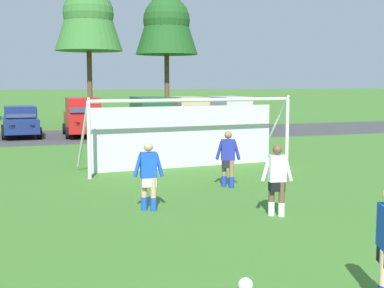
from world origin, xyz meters
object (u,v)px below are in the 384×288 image
(player_trailing_back, at_px, (228,159))
(parked_car_slot_left, at_px, (21,121))
(soccer_goal, at_px, (187,132))
(parked_car_slot_center_left, at_px, (83,116))
(player_winger_right, at_px, (277,180))
(parked_car_slot_right, at_px, (230,114))
(parked_car_slot_center, at_px, (151,115))
(player_midfield_center, at_px, (149,176))
(soccer_ball, at_px, (246,285))
(parked_car_slot_center_right, at_px, (189,114))

(player_trailing_back, xyz_separation_m, parked_car_slot_left, (-5.35, 17.00, 0.05))
(player_trailing_back, relative_size, parked_car_slot_left, 0.39)
(player_trailing_back, bearing_deg, parked_car_slot_left, 107.48)
(soccer_goal, relative_size, parked_car_slot_center_left, 1.61)
(player_winger_right, xyz_separation_m, parked_car_slot_center_left, (-1.72, 20.04, 0.29))
(player_winger_right, bearing_deg, soccer_goal, 88.11)
(player_trailing_back, distance_m, parked_car_slot_right, 17.91)
(parked_car_slot_center, bearing_deg, player_midfield_center, -104.60)
(soccer_goal, xyz_separation_m, parked_car_slot_left, (-5.34, 13.27, -0.42))
(soccer_ball, height_order, parked_car_slot_left, parked_car_slot_left)
(parked_car_slot_center_right, distance_m, parked_car_slot_right, 2.65)
(soccer_goal, height_order, parked_car_slot_left, soccer_goal)
(soccer_ball, height_order, parked_car_slot_right, parked_car_slot_right)
(parked_car_slot_center, relative_size, parked_car_slot_right, 0.99)
(player_winger_right, bearing_deg, parked_car_slot_center_right, 77.09)
(player_trailing_back, relative_size, parked_car_slot_right, 0.35)
(parked_car_slot_left, bearing_deg, player_winger_right, -76.03)
(parked_car_slot_center_right, relative_size, parked_car_slot_right, 0.98)
(parked_car_slot_center, height_order, parked_car_slot_right, same)
(soccer_ball, height_order, player_trailing_back, player_trailing_back)
(parked_car_slot_center, bearing_deg, player_winger_right, -96.49)
(soccer_ball, bearing_deg, parked_car_slot_center, 78.70)
(player_midfield_center, distance_m, player_winger_right, 3.01)
(player_midfield_center, bearing_deg, player_trailing_back, 35.24)
(soccer_ball, bearing_deg, parked_car_slot_right, 67.67)
(soccer_goal, height_order, parked_car_slot_center_right, soccer_goal)
(parked_car_slot_center_left, xyz_separation_m, parked_car_slot_center, (4.06, 0.48, 0.00))
(player_midfield_center, height_order, parked_car_slot_center, parked_car_slot_center)
(player_trailing_back, relative_size, parked_car_slot_center, 0.35)
(soccer_ball, distance_m, soccer_goal, 11.54)
(parked_car_slot_center_right, bearing_deg, player_trailing_back, -104.68)
(soccer_ball, distance_m, parked_car_slot_center_left, 23.98)
(parked_car_slot_right, bearing_deg, soccer_ball, -112.33)
(player_winger_right, distance_m, parked_car_slot_left, 21.12)
(soccer_goal, relative_size, player_midfield_center, 4.60)
(player_midfield_center, bearing_deg, parked_car_slot_left, 97.39)
(player_midfield_center, relative_size, player_trailing_back, 1.00)
(parked_car_slot_center, xyz_separation_m, parked_car_slot_center_right, (2.28, -0.37, 0.00))
(soccer_ball, height_order, parked_car_slot_center_left, parked_car_slot_center_left)
(parked_car_slot_center_left, bearing_deg, parked_car_slot_center, 6.76)
(player_trailing_back, distance_m, parked_car_slot_center_left, 16.66)
(parked_car_slot_left, distance_m, parked_car_slot_center_left, 3.42)
(soccer_ball, xyz_separation_m, parked_car_slot_right, (9.81, 23.88, 1.00))
(soccer_ball, xyz_separation_m, parked_car_slot_center_right, (7.17, 24.06, 1.00))
(parked_car_slot_center_left, relative_size, parked_car_slot_right, 1.00)
(player_winger_right, xyz_separation_m, parked_car_slot_left, (-5.10, 20.49, 0.05))
(soccer_goal, distance_m, parked_car_slot_left, 14.31)
(parked_car_slot_left, relative_size, parked_car_slot_center_right, 0.92)
(player_midfield_center, distance_m, parked_car_slot_center, 19.70)
(player_winger_right, xyz_separation_m, parked_car_slot_center, (2.33, 20.52, 0.29))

